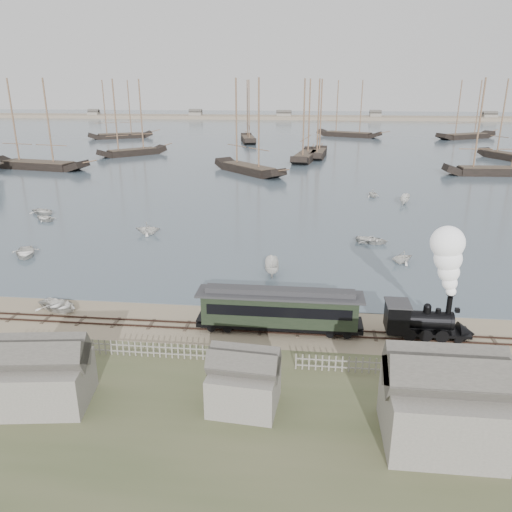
# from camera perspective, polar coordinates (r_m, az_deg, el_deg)

# --- Properties ---
(ground) EXTENTS (600.00, 600.00, 0.00)m
(ground) POSITION_cam_1_polar(r_m,az_deg,el_deg) (42.28, -1.95, -7.07)
(ground) COLOR tan
(ground) RESTS_ON ground
(harbor_water) EXTENTS (600.00, 336.00, 0.06)m
(harbor_water) POSITION_cam_1_polar(r_m,az_deg,el_deg) (208.45, 4.77, 13.91)
(harbor_water) COLOR #475A65
(harbor_water) RESTS_ON ground
(rail_track) EXTENTS (120.00, 1.80, 0.16)m
(rail_track) POSITION_cam_1_polar(r_m,az_deg,el_deg) (40.49, -2.35, -8.26)
(rail_track) COLOR #36241D
(rail_track) RESTS_ON ground
(picket_fence_west) EXTENTS (19.00, 0.10, 1.20)m
(picket_fence_west) POSITION_cam_1_polar(r_m,az_deg,el_deg) (37.74, -13.49, -11.08)
(picket_fence_west) COLOR slate
(picket_fence_west) RESTS_ON ground
(picket_fence_east) EXTENTS (15.00, 0.10, 1.20)m
(picket_fence_east) POSITION_cam_1_polar(r_m,az_deg,el_deg) (36.05, 16.87, -12.96)
(picket_fence_east) COLOR slate
(picket_fence_east) RESTS_ON ground
(shed_left) EXTENTS (5.00, 4.00, 4.10)m
(shed_left) POSITION_cam_1_polar(r_m,az_deg,el_deg) (34.49, -22.56, -15.26)
(shed_left) COLOR slate
(shed_left) RESTS_ON ground
(shed_mid) EXTENTS (4.00, 3.50, 3.60)m
(shed_mid) POSITION_cam_1_polar(r_m,az_deg,el_deg) (31.81, -1.37, -16.77)
(shed_mid) COLOR slate
(shed_mid) RESTS_ON ground
(shed_right) EXTENTS (6.00, 5.00, 5.10)m
(shed_right) POSITION_cam_1_polar(r_m,az_deg,el_deg) (30.95, 20.00, -19.27)
(shed_right) COLOR slate
(shed_right) RESTS_ON ground
(far_spit) EXTENTS (500.00, 20.00, 1.80)m
(far_spit) POSITION_cam_1_polar(r_m,az_deg,el_deg) (288.20, 5.25, 15.32)
(far_spit) COLOR tan
(far_spit) RESTS_ON ground
(locomotive) EXTENTS (6.87, 2.56, 8.56)m
(locomotive) POSITION_cam_1_polar(r_m,az_deg,el_deg) (39.76, 20.45, -3.83)
(locomotive) COLOR black
(locomotive) RESTS_ON ground
(passenger_coach) EXTENTS (12.97, 2.50, 3.15)m
(passenger_coach) POSITION_cam_1_polar(r_m,az_deg,el_deg) (39.30, 2.69, -5.97)
(passenger_coach) COLOR black
(passenger_coach) RESTS_ON ground
(beached_dinghy) EXTENTS (4.18, 4.79, 0.83)m
(beached_dinghy) POSITION_cam_1_polar(r_m,az_deg,el_deg) (46.78, -21.62, -5.26)
(beached_dinghy) COLOR silver
(beached_dinghy) RESTS_ON ground
(rowboat_0) EXTENTS (5.18, 4.63, 0.88)m
(rowboat_0) POSITION_cam_1_polar(r_m,az_deg,el_deg) (62.35, -24.90, 0.36)
(rowboat_0) COLOR silver
(rowboat_0) RESTS_ON harbor_water
(rowboat_1) EXTENTS (2.84, 3.26, 1.67)m
(rowboat_1) POSITION_cam_1_polar(r_m,az_deg,el_deg) (66.27, -12.25, 3.13)
(rowboat_1) COLOR silver
(rowboat_1) RESTS_ON harbor_water
(rowboat_2) EXTENTS (3.92, 1.78, 1.47)m
(rowboat_2) POSITION_cam_1_polar(r_m,az_deg,el_deg) (51.24, 1.79, -1.29)
(rowboat_2) COLOR silver
(rowboat_2) RESTS_ON harbor_water
(rowboat_3) EXTENTS (3.96, 4.64, 0.81)m
(rowboat_3) POSITION_cam_1_polar(r_m,az_deg,el_deg) (62.92, 13.11, 1.81)
(rowboat_3) COLOR silver
(rowboat_3) RESTS_ON harbor_water
(rowboat_4) EXTENTS (3.41, 3.54, 1.43)m
(rowboat_4) POSITION_cam_1_polar(r_m,az_deg,el_deg) (56.59, 16.37, -0.10)
(rowboat_4) COLOR silver
(rowboat_4) RESTS_ON harbor_water
(rowboat_5) EXTENTS (3.94, 2.54, 1.43)m
(rowboat_5) POSITION_cam_1_polar(r_m,az_deg,el_deg) (85.36, 16.63, 6.22)
(rowboat_5) COLOR silver
(rowboat_5) RESTS_ON harbor_water
(rowboat_6) EXTENTS (3.85, 4.18, 0.71)m
(rowboat_6) POSITION_cam_1_polar(r_m,az_deg,el_deg) (77.90, -23.03, 4.03)
(rowboat_6) COLOR silver
(rowboat_6) RESTS_ON harbor_water
(rowboat_7) EXTENTS (3.33, 3.18, 1.36)m
(rowboat_7) POSITION_cam_1_polar(r_m,az_deg,el_deg) (88.97, 13.22, 6.99)
(rowboat_7) COLOR silver
(rowboat_7) RESTS_ON harbor_water
(rowboat_8) EXTENTS (4.48, 5.01, 0.86)m
(rowboat_8) POSITION_cam_1_polar(r_m,az_deg,el_deg) (81.63, -23.13, 4.71)
(rowboat_8) COLOR silver
(rowboat_8) RESTS_ON harbor_water
(schooner_0) EXTENTS (25.09, 10.20, 20.00)m
(schooner_0) POSITION_cam_1_polar(r_m,az_deg,el_deg) (125.91, -24.17, 13.59)
(schooner_0) COLOR black
(schooner_0) RESTS_ON harbor_water
(schooner_1) EXTENTS (16.71, 16.46, 20.00)m
(schooner_1) POSITION_cam_1_polar(r_m,az_deg,el_deg) (142.24, -14.22, 15.09)
(schooner_1) COLOR black
(schooner_1) RESTS_ON harbor_water
(schooner_2) EXTENTS (18.07, 18.97, 20.00)m
(schooner_2) POSITION_cam_1_polar(r_m,az_deg,el_deg) (109.81, -0.88, 14.62)
(schooner_2) COLOR black
(schooner_2) RESTS_ON harbor_water
(schooner_3) EXTENTS (5.75, 17.38, 20.00)m
(schooner_3) POSITION_cam_1_polar(r_m,az_deg,el_deg) (135.99, 7.29, 15.34)
(schooner_3) COLOR black
(schooner_3) RESTS_ON harbor_water
(schooner_4) EXTENTS (21.05, 5.87, 20.00)m
(schooner_4) POSITION_cam_1_polar(r_m,az_deg,el_deg) (118.67, 26.17, 13.08)
(schooner_4) COLOR black
(schooner_4) RESTS_ON harbor_water
(schooner_6) EXTENTS (21.96, 15.17, 20.00)m
(schooner_6) POSITION_cam_1_polar(r_m,az_deg,el_deg) (189.71, -15.45, 15.86)
(schooner_6) COLOR black
(schooner_6) RESTS_ON harbor_water
(schooner_7) EXTENTS (8.27, 19.98, 20.00)m
(schooner_7) POSITION_cam_1_polar(r_m,az_deg,el_deg) (170.98, -0.91, 16.22)
(schooner_7) COLOR black
(schooner_7) RESTS_ON harbor_water
(schooner_8) EXTENTS (23.93, 14.64, 20.00)m
(schooner_8) POSITION_cam_1_polar(r_m,az_deg,el_deg) (191.82, 10.71, 16.22)
(schooner_8) COLOR black
(schooner_8) RESTS_ON harbor_water
(schooner_9) EXTENTS (23.75, 17.50, 20.00)m
(schooner_9) POSITION_cam_1_polar(r_m,az_deg,el_deg) (197.05, 23.19, 15.14)
(schooner_9) COLOR black
(schooner_9) RESTS_ON harbor_water
(schooner_10) EXTENTS (8.07, 21.72, 20.00)m
(schooner_10) POSITION_cam_1_polar(r_m,az_deg,el_deg) (130.33, 5.83, 15.23)
(schooner_10) COLOR black
(schooner_10) RESTS_ON harbor_water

